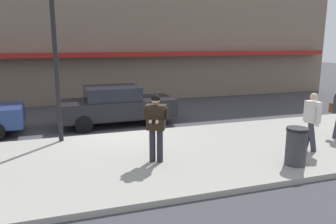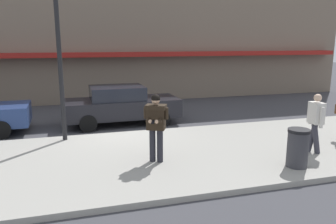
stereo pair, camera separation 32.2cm
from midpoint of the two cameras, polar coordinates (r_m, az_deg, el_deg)
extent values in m
plane|color=#3D3D42|center=(11.87, -9.98, -3.93)|extent=(80.00, 80.00, 0.00)
cube|color=#99968E|center=(9.40, -1.29, -7.61)|extent=(32.00, 5.30, 0.14)
cube|color=silver|center=(12.09, -5.32, -3.49)|extent=(28.00, 0.12, 0.01)
cube|color=#756656|center=(20.06, -11.34, 17.02)|extent=(28.00, 4.00, 10.09)
cube|color=maroon|center=(17.67, -10.04, 9.82)|extent=(26.60, 0.70, 0.24)
cylinder|color=black|center=(14.06, -27.60, -1.30)|extent=(0.65, 0.24, 0.64)
cube|color=black|center=(13.19, -9.53, 0.69)|extent=(4.54, 1.92, 0.70)
cube|color=black|center=(13.06, -10.40, 3.26)|extent=(2.11, 1.68, 0.52)
cylinder|color=black|center=(14.37, -4.61, 0.32)|extent=(0.64, 0.23, 0.64)
cylinder|color=black|center=(12.77, -2.62, -1.15)|extent=(0.64, 0.23, 0.64)
cylinder|color=black|center=(13.94, -15.76, -0.47)|extent=(0.64, 0.23, 0.64)
cylinder|color=black|center=(12.27, -15.19, -2.10)|extent=(0.64, 0.23, 0.64)
cylinder|color=#23232B|center=(8.61, -2.50, -5.91)|extent=(0.16, 0.16, 0.88)
cylinder|color=#23232B|center=(8.64, -3.81, -5.84)|extent=(0.16, 0.16, 0.88)
cube|color=black|center=(8.42, -3.21, -0.95)|extent=(0.55, 0.47, 0.64)
cube|color=black|center=(8.37, -3.23, 0.85)|extent=(0.62, 0.54, 0.12)
cylinder|color=black|center=(8.35, -1.41, -0.28)|extent=(0.11, 0.11, 0.30)
cylinder|color=black|center=(8.25, -2.42, -1.50)|extent=(0.22, 0.31, 0.10)
sphere|color=tan|center=(8.13, -3.07, -1.71)|extent=(0.10, 0.10, 0.10)
cylinder|color=black|center=(8.45, -5.02, -0.16)|extent=(0.11, 0.11, 0.30)
cylinder|color=black|center=(8.31, -4.43, -1.43)|extent=(0.22, 0.31, 0.10)
sphere|color=tan|center=(8.16, -4.18, -1.67)|extent=(0.10, 0.10, 0.10)
cube|color=black|center=(8.11, -3.69, -1.76)|extent=(0.13, 0.16, 0.07)
sphere|color=tan|center=(8.30, -3.29, 2.10)|extent=(0.22, 0.22, 0.22)
sphere|color=black|center=(8.30, -3.29, 2.30)|extent=(0.23, 0.23, 0.23)
cylinder|color=#33333D|center=(10.19, 23.00, -4.07)|extent=(0.34, 0.18, 0.87)
cylinder|color=#33333D|center=(10.33, 22.42, -3.81)|extent=(0.34, 0.18, 0.87)
cube|color=silver|center=(10.10, 23.04, 0.05)|extent=(0.32, 0.44, 0.60)
cylinder|color=silver|center=(9.92, 23.84, -0.70)|extent=(0.10, 0.10, 0.58)
cylinder|color=silver|center=(10.31, 22.20, -0.11)|extent=(0.10, 0.10, 0.58)
sphere|color=beige|center=(10.02, 23.24, 2.45)|extent=(0.21, 0.21, 0.21)
cylinder|color=#2D2D33|center=(12.01, 26.35, 1.15)|extent=(0.10, 0.10, 0.58)
cube|color=brown|center=(12.07, 26.14, 0.64)|extent=(0.18, 0.26, 0.32)
cylinder|color=black|center=(10.70, -19.70, 7.11)|extent=(0.14, 0.14, 4.60)
cylinder|color=#38383D|center=(8.96, 20.43, -5.88)|extent=(0.52, 0.52, 0.90)
cylinder|color=black|center=(8.83, 20.67, -2.85)|extent=(0.55, 0.55, 0.08)
camera|label=1|loc=(0.16, -91.11, -0.24)|focal=35.00mm
camera|label=2|loc=(0.16, 88.89, 0.24)|focal=35.00mm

